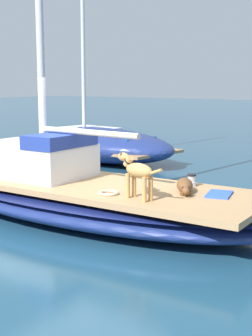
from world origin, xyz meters
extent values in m
plane|color=navy|center=(0.00, 0.00, 0.00)|extent=(120.00, 120.00, 0.00)
ellipsoid|color=navy|center=(0.00, 0.00, 0.28)|extent=(2.99, 7.36, 0.56)
ellipsoid|color=navy|center=(0.00, 0.00, 0.46)|extent=(3.01, 7.39, 0.08)
cube|color=tan|center=(0.00, 0.00, 0.61)|extent=(2.50, 6.75, 0.10)
cylinder|color=silver|center=(-0.06, -0.20, 1.56)|extent=(0.10, 2.20, 0.10)
cube|color=silver|center=(-0.08, 1.20, 0.96)|extent=(1.55, 2.29, 0.60)
cube|color=navy|center=(-0.08, 0.43, 1.38)|extent=(1.38, 0.79, 0.24)
ellipsoid|color=tan|center=(-0.48, -1.61, 1.11)|extent=(0.31, 0.55, 0.22)
cylinder|color=tan|center=(-0.51, -1.42, 0.85)|extent=(0.07, 0.07, 0.38)
cylinder|color=tan|center=(-0.38, -1.45, 0.85)|extent=(0.07, 0.07, 0.38)
cylinder|color=tan|center=(-0.58, -1.78, 0.85)|extent=(0.07, 0.07, 0.38)
cylinder|color=tan|center=(-0.45, -1.80, 0.85)|extent=(0.07, 0.07, 0.38)
cylinder|color=tan|center=(-0.44, -1.38, 1.22)|extent=(0.14, 0.20, 0.19)
ellipsoid|color=tan|center=(-0.41, -1.26, 1.27)|extent=(0.17, 0.24, 0.13)
cone|color=#45331C|center=(-0.46, -1.26, 1.33)|extent=(0.05, 0.05, 0.06)
cone|color=#45331C|center=(-0.37, -1.27, 1.33)|extent=(0.05, 0.05, 0.06)
torus|color=black|center=(-0.44, -1.38, 1.22)|extent=(0.16, 0.14, 0.10)
cylinder|color=tan|center=(-0.55, -1.97, 1.14)|extent=(0.08, 0.23, 0.12)
ellipsoid|color=brown|center=(0.39, -1.90, 0.77)|extent=(0.64, 0.55, 0.22)
ellipsoid|color=brown|center=(0.08, -2.10, 0.76)|extent=(0.24, 0.22, 0.13)
cone|color=black|center=(0.10, -2.14, 0.82)|extent=(0.05, 0.05, 0.05)
cone|color=black|center=(0.05, -2.06, 0.82)|extent=(0.05, 0.05, 0.05)
cylinder|color=brown|center=(0.24, -2.06, 0.69)|extent=(0.18, 0.15, 0.06)
cylinder|color=brown|center=(0.18, -1.96, 0.69)|extent=(0.18, 0.15, 0.06)
cylinder|color=brown|center=(0.71, -1.68, 0.69)|extent=(0.17, 0.13, 0.04)
cylinder|color=#B7B7BC|center=(0.84, -1.77, 0.70)|extent=(0.16, 0.16, 0.08)
cylinder|color=#B7B7BC|center=(0.84, -1.77, 0.79)|extent=(0.13, 0.13, 0.10)
cylinder|color=black|center=(0.84, -1.77, 0.86)|extent=(0.15, 0.15, 0.03)
torus|color=beige|center=(-0.49, -1.03, 0.68)|extent=(0.32, 0.32, 0.04)
cube|color=blue|center=(0.51, -2.45, 0.68)|extent=(0.64, 0.50, 0.03)
ellipsoid|color=navy|center=(5.10, 4.02, 0.52)|extent=(3.11, 5.99, 1.03)
cube|color=#A37A51|center=(5.10, 4.02, 0.45)|extent=(2.54, 5.36, 0.08)
cube|color=silver|center=(5.15, 4.45, 0.75)|extent=(1.56, 1.86, 0.52)
cube|color=navy|center=(5.00, 3.02, 0.67)|extent=(1.44, 1.85, 0.36)
cylinder|color=silver|center=(5.16, 4.59, 4.18)|extent=(0.12, 0.12, 7.46)
camera|label=1|loc=(-6.32, -5.81, 2.40)|focal=52.11mm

